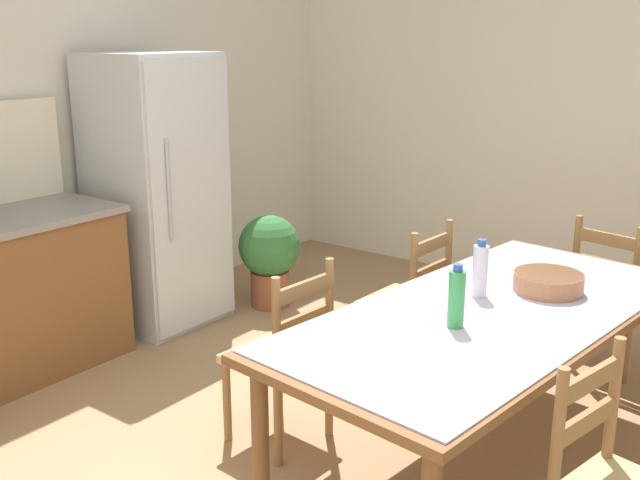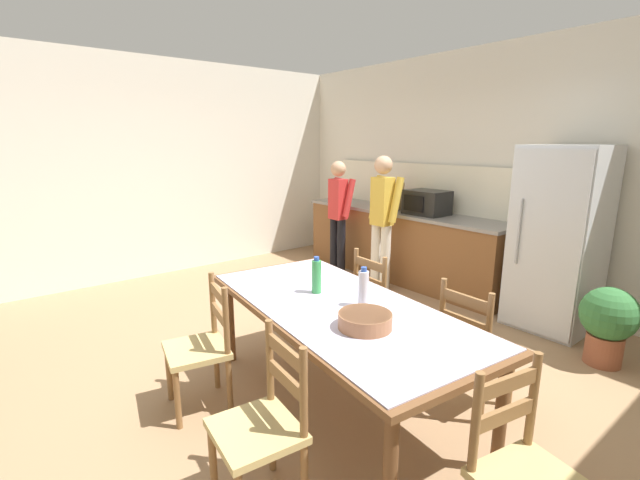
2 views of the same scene
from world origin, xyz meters
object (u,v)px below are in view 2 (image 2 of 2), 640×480
bottle_near_centre (317,276)px  person_at_sink (338,211)px  chair_side_far_right (473,346)px  chair_side_near_left (202,347)px  potted_plant (608,321)px  paper_bag (393,196)px  chair_head_end (526,477)px  refrigerator (558,239)px  serving_bowl (365,319)px  person_at_counter (382,216)px  chair_side_far_left (380,302)px  dining_table (338,314)px  microwave (427,202)px  bottle_off_centre (363,288)px  chair_side_near_right (263,426)px

bottle_near_centre → person_at_sink: person_at_sink is taller
chair_side_far_right → chair_side_near_left: size_ratio=1.00×
chair_side_near_left → potted_plant: size_ratio=1.36×
paper_bag → chair_head_end: bearing=-40.2°
refrigerator → serving_bowl: size_ratio=5.60×
chair_side_far_right → person_at_counter: (-2.10, 1.30, 0.49)m
chair_side_far_left → person_at_counter: 1.70m
dining_table → potted_plant: dining_table is taller
microwave → bottle_off_centre: microwave is taller
bottle_near_centre → serving_bowl: size_ratio=0.84×
chair_side_near_left → person_at_sink: person_at_sink is taller
serving_bowl → chair_side_far_right: bearing=76.3°
bottle_off_centre → chair_side_near_left: bearing=-129.5°
chair_side_far_right → person_at_sink: 3.25m
chair_head_end → person_at_counter: 3.66m
microwave → dining_table: size_ratio=0.22×
person_at_sink → bottle_off_centre: bearing=-128.1°
bottle_near_centre → chair_side_near_left: bottle_near_centre is taller
chair_side_far_right → chair_side_far_left: 0.99m
chair_side_far_left → person_at_sink: person_at_sink is taller
paper_bag → person_at_counter: size_ratio=0.22×
dining_table → person_at_sink: size_ratio=1.47×
dining_table → serving_bowl: bearing=-17.5°
chair_head_end → person_at_counter: (-2.90, 2.19, 0.49)m
chair_side_near_right → chair_side_far_right: 1.59m
bottle_near_centre → chair_side_near_right: bearing=-52.3°
refrigerator → serving_bowl: refrigerator is taller
bottle_off_centre → person_at_counter: (-1.64, 1.92, 0.05)m
dining_table → chair_side_far_left: chair_side_far_left is taller
dining_table → serving_bowl: serving_bowl is taller
serving_bowl → person_at_sink: person_at_sink is taller
person_at_sink → potted_plant: person_at_sink is taller
chair_side_near_right → microwave: bearing=122.4°
chair_side_near_right → person_at_sink: person_at_sink is taller
refrigerator → chair_side_near_right: 3.41m
bottle_off_centre → chair_head_end: (1.26, -0.26, -0.43)m
bottle_off_centre → potted_plant: bearing=67.1°
bottle_near_centre → chair_side_far_left: size_ratio=0.30×
paper_bag → bottle_near_centre: 2.95m
bottle_near_centre → chair_side_near_left: (-0.30, -0.77, -0.43)m
dining_table → chair_side_near_right: size_ratio=2.53×
chair_side_far_right → potted_plant: (0.38, 1.37, -0.06)m
bottle_near_centre → chair_head_end: bottle_near_centre is taller
person_at_counter → chair_side_near_left: bearing=-161.3°
chair_side_near_left → person_at_sink: 3.34m
chair_side_near_right → chair_side_far_right: same height
chair_side_near_left → person_at_counter: bearing=120.2°
person_at_sink → chair_side_far_left: bearing=-121.8°
person_at_sink → potted_plant: (3.32, 0.05, -0.49)m
person_at_sink → refrigerator: bearing=-79.9°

